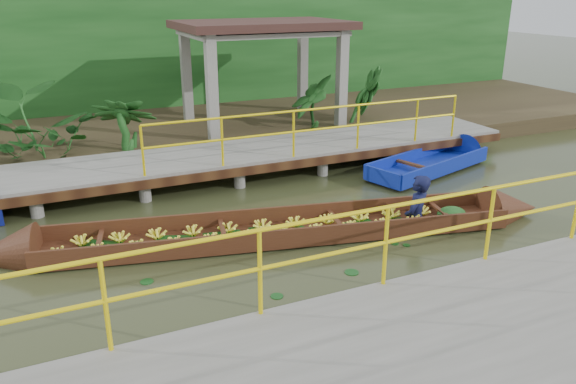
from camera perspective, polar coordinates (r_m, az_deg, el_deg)
name	(u,v)px	position (r m, az deg, el deg)	size (l,w,h in m)	color
ground	(238,245)	(9.41, -5.09, -5.38)	(80.00, 80.00, 0.00)	#2C351A
land_strip	(148,132)	(16.24, -14.07, 5.93)	(30.00, 8.00, 0.45)	#2F2417
far_dock	(185,162)	(12.33, -10.43, 2.99)	(16.00, 2.06, 1.66)	slate
near_dock	(456,357)	(6.54, 16.75, -15.72)	(18.00, 2.40, 1.73)	slate
pavilion	(262,36)	(15.50, -2.68, 15.57)	(4.40, 3.00, 3.00)	slate
foliage_backdrop	(127,58)	(18.37, -16.08, 12.98)	(30.00, 0.80, 4.00)	#154215
vendor_boat	(300,223)	(9.61, 1.23, -3.18)	(9.77, 2.96, 2.14)	#3C1E10
moored_blue_boat	(451,158)	(14.11, 16.21, 3.37)	(4.00, 2.08, 0.92)	#0D2199
tropical_plants	(113,116)	(13.74, -17.34, 7.35)	(14.23, 1.23, 1.53)	#154215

